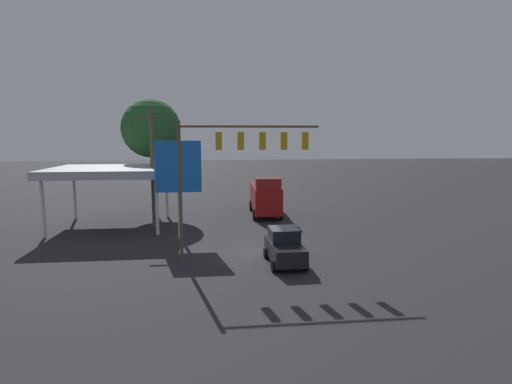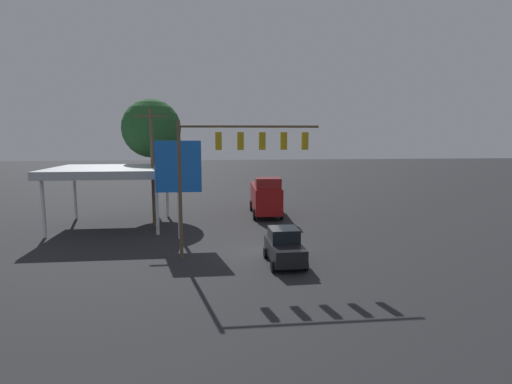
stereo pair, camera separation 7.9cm
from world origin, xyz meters
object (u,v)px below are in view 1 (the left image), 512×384
object	(u,v)px
street_tree	(151,129)
hatchback_crossing	(285,247)
traffic_signal_assembly	(238,153)
utility_pole	(152,165)
delivery_truck	(265,197)
price_sign	(178,170)

from	to	relation	value
street_tree	hatchback_crossing	bearing A→B (deg)	119.54
traffic_signal_assembly	hatchback_crossing	distance (m)	5.92
traffic_signal_assembly	utility_pole	distance (m)	10.73
hatchback_crossing	delivery_truck	size ratio (longest dim) A/B	0.56
delivery_truck	street_tree	xyz separation A→B (m)	(10.29, -2.83, 6.09)
price_sign	delivery_truck	distance (m)	10.92
utility_pole	hatchback_crossing	world-z (taller)	utility_pole
hatchback_crossing	street_tree	xyz separation A→B (m)	(9.51, -16.78, 6.84)
traffic_signal_assembly	utility_pole	xyz separation A→B (m)	(6.07, -8.76, -1.24)
hatchback_crossing	delivery_truck	bearing A→B (deg)	175.06
traffic_signal_assembly	delivery_truck	size ratio (longest dim) A/B	1.17
utility_pole	hatchback_crossing	distance (m)	13.90
price_sign	hatchback_crossing	xyz separation A→B (m)	(-6.24, 6.20, -3.88)
street_tree	price_sign	bearing A→B (deg)	107.15
traffic_signal_assembly	delivery_truck	xyz separation A→B (m)	(-3.27, -12.48, -4.42)
utility_pole	delivery_truck	xyz separation A→B (m)	(-9.34, -3.72, -3.18)
price_sign	traffic_signal_assembly	bearing A→B (deg)	128.42
utility_pole	street_tree	bearing A→B (deg)	-81.77
delivery_truck	street_tree	distance (m)	12.29
traffic_signal_assembly	hatchback_crossing	size ratio (longest dim) A/B	2.09
traffic_signal_assembly	street_tree	xyz separation A→B (m)	(7.02, -15.31, 1.67)
delivery_truck	street_tree	size ratio (longest dim) A/B	0.65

